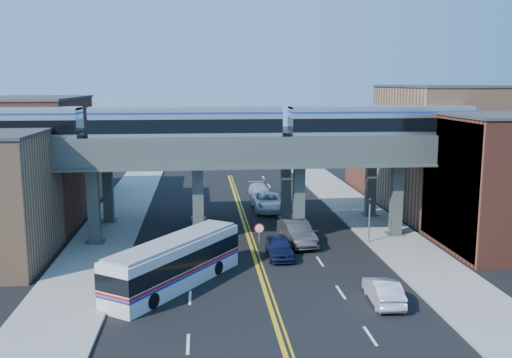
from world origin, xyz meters
TOP-DOWN VIEW (x-y plane):
  - ground at (0.00, 0.00)m, footprint 120.00×120.00m
  - sidewalk_west at (-11.50, 10.00)m, footprint 5.00×70.00m
  - sidewalk_east at (11.50, 10.00)m, footprint 5.00×70.00m
  - building_west_b at (-18.50, 16.00)m, footprint 8.00×14.00m
  - building_west_c at (-18.50, 29.00)m, footprint 8.00×10.00m
  - building_east_a at (18.50, 4.00)m, footprint 8.00×10.00m
  - building_east_b at (18.50, 16.00)m, footprint 8.00×14.00m
  - building_east_c at (18.50, 29.00)m, footprint 8.00×10.00m
  - mural_panel at (14.55, 4.00)m, footprint 0.10×9.50m
  - elevated_viaduct_near at (0.00, 8.00)m, footprint 52.00×3.60m
  - elevated_viaduct_far at (0.00, 15.00)m, footprint 52.00×3.60m
  - transit_train at (-4.74, 8.00)m, footprint 44.75×2.80m
  - stop_sign at (0.30, 3.00)m, footprint 0.76×0.09m
  - traffic_signal at (9.20, 6.00)m, footprint 0.15×0.18m
  - transit_bus at (-5.43, -1.91)m, footprint 8.31×10.40m
  - car_lane_a at (1.80, 3.34)m, footprint 1.86×4.53m
  - car_lane_b at (3.62, 6.53)m, footprint 2.55×5.64m
  - car_lane_c at (2.77, 18.50)m, footprint 2.94×6.19m
  - car_lane_d at (2.65, 25.18)m, footprint 2.32×5.07m
  - car_parked_curb at (6.50, -5.84)m, footprint 1.75×4.41m

SIDE VIEW (x-z plane):
  - ground at x=0.00m, z-range 0.00..0.00m
  - sidewalk_west at x=-11.50m, z-range 0.00..0.16m
  - sidewalk_east at x=11.50m, z-range 0.00..0.16m
  - car_parked_curb at x=6.50m, z-range 0.00..1.43m
  - car_lane_d at x=2.65m, z-range 0.00..1.44m
  - car_lane_a at x=1.80m, z-range 0.00..1.54m
  - car_lane_c at x=2.77m, z-range 0.00..1.70m
  - car_lane_b at x=3.62m, z-range 0.00..1.80m
  - transit_bus at x=-5.43m, z-range 0.04..2.87m
  - stop_sign at x=0.30m, z-range 0.44..3.07m
  - traffic_signal at x=9.20m, z-range 0.25..4.35m
  - building_west_c at x=-18.50m, z-range 0.00..8.00m
  - building_east_c at x=18.50m, z-range 0.00..9.00m
  - mural_panel at x=14.55m, z-range 0.00..9.50m
  - building_east_a at x=18.50m, z-range 0.00..10.00m
  - building_west_b at x=-18.50m, z-range 0.00..11.00m
  - building_east_b at x=18.50m, z-range 0.00..12.00m
  - elevated_viaduct_near at x=0.00m, z-range 2.77..10.17m
  - elevated_viaduct_far at x=0.00m, z-range 2.77..10.17m
  - transit_train at x=-4.74m, z-range 7.54..10.80m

